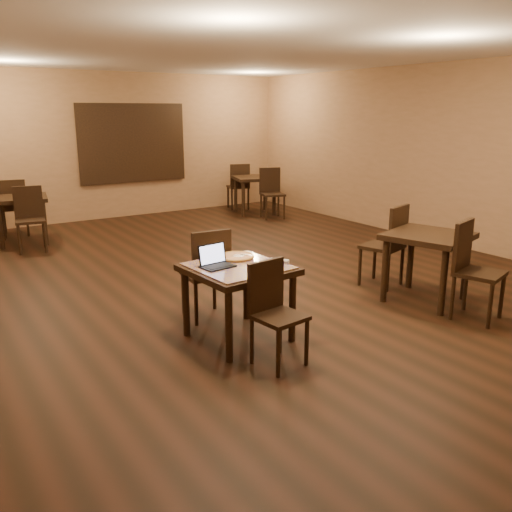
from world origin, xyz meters
TOP-DOWN VIEW (x-y plane):
  - ground at (0.00, 0.00)m, footprint 10.00×10.00m
  - wall_back at (0.00, 5.00)m, footprint 8.00×0.02m
  - wall_right at (4.00, 0.00)m, footprint 0.02×10.00m
  - ceiling at (0.00, 0.00)m, footprint 8.00×10.00m
  - mural at (0.50, 4.96)m, footprint 2.34×0.05m
  - tiled_table at (-1.08, -1.91)m, footprint 0.99×0.99m
  - chair_main_near at (-1.09, -2.53)m, footprint 0.46×0.46m
  - chair_main_far at (-1.09, -1.30)m, footprint 0.48×0.48m
  - laptop at (-1.28, -1.81)m, footprint 0.33×0.27m
  - plate at (-0.86, -2.09)m, footprint 0.27×0.27m
  - pizza_slice at (-0.86, -2.09)m, footprint 0.21×0.21m
  - pizza_pan at (-0.96, -1.67)m, footprint 0.33×0.33m
  - pizza_whole at (-0.96, -1.67)m, footprint 0.37×0.37m
  - spatula at (-0.94, -1.69)m, footprint 0.23×0.28m
  - napkin_roll at (-0.68, -2.05)m, footprint 0.14×0.17m
  - other_table_a at (2.81, 3.78)m, footprint 1.09×1.09m
  - other_table_a_chair_near at (2.84, 3.16)m, footprint 0.57×0.57m
  - other_table_a_chair_far at (2.78, 4.39)m, footprint 0.57×0.57m
  - other_table_b at (-2.07, 3.62)m, footprint 0.99×0.99m
  - other_table_b_chair_near at (-2.05, 3.01)m, footprint 0.52×0.52m
  - other_table_b_chair_far at (-2.08, 4.22)m, footprint 0.52×0.52m
  - other_table_c at (1.38, -2.18)m, footprint 1.10×1.10m
  - other_table_c_chair_near at (1.36, -2.80)m, footprint 0.58×0.58m
  - other_table_c_chair_far at (1.41, -1.55)m, footprint 0.58×0.58m

SIDE VIEW (x-z plane):
  - ground at x=0.00m, z-range 0.00..0.00m
  - chair_main_near at x=-1.09m, z-range 0.06..1.00m
  - chair_main_far at x=-1.09m, z-range 0.07..1.08m
  - other_table_b_chair_near at x=-2.05m, z-range 0.07..1.11m
  - other_table_b_chair_far at x=-2.08m, z-range 0.07..1.11m
  - other_table_a_chair_near at x=2.84m, z-range 0.07..1.12m
  - other_table_a_chair_far at x=2.78m, z-range 0.07..1.12m
  - other_table_c_chair_near at x=1.36m, z-range 0.07..1.14m
  - other_table_c_chair_far at x=1.41m, z-range 0.07..1.14m
  - tiled_table at x=-1.08m, z-range 0.28..1.04m
  - other_table_b at x=-2.07m, z-range 0.27..1.07m
  - other_table_a at x=2.81m, z-range 0.27..1.08m
  - other_table_c at x=1.38m, z-range 0.27..1.10m
  - pizza_pan at x=-0.96m, z-range 0.76..0.77m
  - plate at x=-0.86m, z-range 0.76..0.78m
  - pizza_whole at x=-0.96m, z-range 0.77..0.80m
  - napkin_roll at x=-0.68m, z-range 0.76..0.81m
  - pizza_slice at x=-0.86m, z-range 0.78..0.79m
  - spatula at x=-0.94m, z-range 0.78..0.80m
  - laptop at x=-1.28m, z-range 0.71..0.92m
  - wall_back at x=0.00m, z-range 0.00..3.00m
  - wall_right at x=4.00m, z-range 0.00..3.00m
  - mural at x=0.50m, z-range 0.73..2.37m
  - ceiling at x=0.00m, z-range 2.99..3.01m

